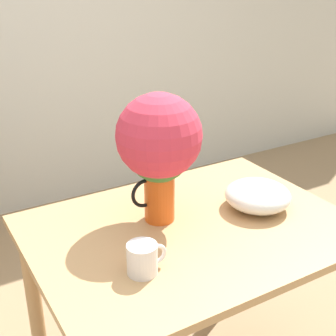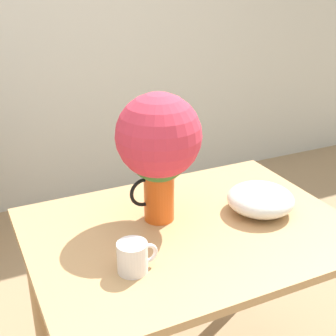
{
  "view_description": "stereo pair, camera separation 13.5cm",
  "coord_description": "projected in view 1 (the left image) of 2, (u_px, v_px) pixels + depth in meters",
  "views": [
    {
      "loc": [
        -0.68,
        -1.14,
        1.66
      ],
      "look_at": [
        0.11,
        0.18,
        0.99
      ],
      "focal_mm": 50.0,
      "sensor_mm": 36.0,
      "label": 1
    },
    {
      "loc": [
        -0.56,
        -1.2,
        1.66
      ],
      "look_at": [
        0.11,
        0.18,
        0.99
      ],
      "focal_mm": 50.0,
      "sensor_mm": 36.0,
      "label": 2
    }
  ],
  "objects": [
    {
      "name": "flower_vase",
      "position": [
        159.0,
        144.0,
        1.62
      ],
      "size": [
        0.3,
        0.3,
        0.48
      ],
      "color": "#E05619",
      "rests_on": "table"
    },
    {
      "name": "white_bowl",
      "position": [
        258.0,
        195.0,
        1.8
      ],
      "size": [
        0.25,
        0.25,
        0.1
      ],
      "color": "silver",
      "rests_on": "table"
    },
    {
      "name": "coffee_mug",
      "position": [
        143.0,
        259.0,
        1.42
      ],
      "size": [
        0.13,
        0.09,
        0.1
      ],
      "color": "white",
      "rests_on": "table"
    },
    {
      "name": "table",
      "position": [
        191.0,
        255.0,
        1.74
      ],
      "size": [
        1.15,
        0.85,
        0.79
      ],
      "color": "tan",
      "rests_on": "ground_plane"
    },
    {
      "name": "wall_back",
      "position": [
        5.0,
        26.0,
        2.98
      ],
      "size": [
        8.0,
        0.05,
        2.6
      ],
      "color": "silver",
      "rests_on": "ground_plane"
    }
  ]
}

